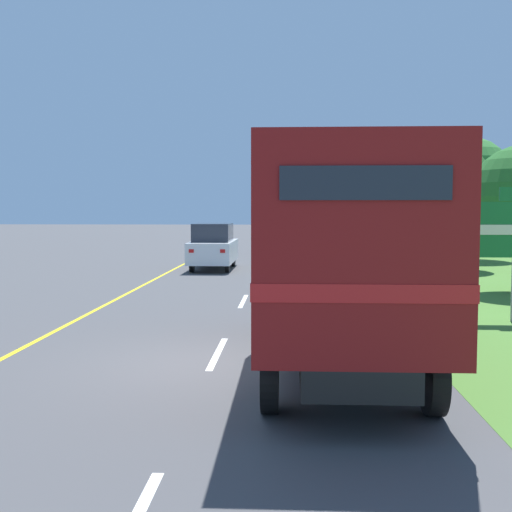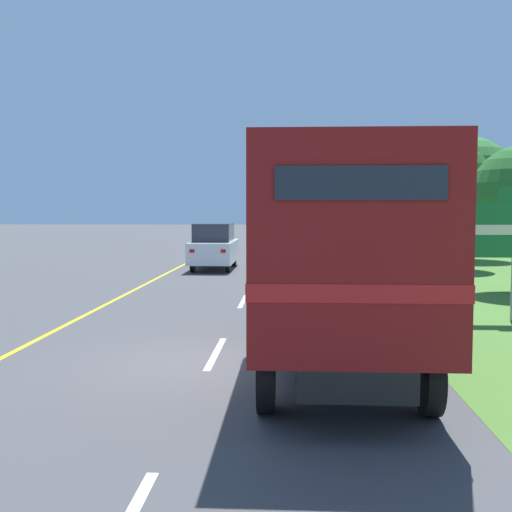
% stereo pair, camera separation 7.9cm
% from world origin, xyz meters
% --- Properties ---
extents(ground_plane, '(200.00, 200.00, 0.00)m').
position_xyz_m(ground_plane, '(0.00, 0.00, 0.00)').
color(ground_plane, '#444447').
extents(edge_line_yellow, '(0.12, 58.06, 0.01)m').
position_xyz_m(edge_line_yellow, '(-3.70, 13.41, 0.00)').
color(edge_line_yellow, yellow).
rests_on(edge_line_yellow, ground).
extents(centre_dash_near, '(0.12, 2.60, 0.01)m').
position_xyz_m(centre_dash_near, '(0.00, 0.75, 0.00)').
color(centre_dash_near, white).
rests_on(centre_dash_near, ground).
extents(centre_dash_mid_a, '(0.12, 2.60, 0.01)m').
position_xyz_m(centre_dash_mid_a, '(0.00, 7.35, 0.00)').
color(centre_dash_mid_a, white).
rests_on(centre_dash_mid_a, ground).
extents(centre_dash_mid_b, '(0.12, 2.60, 0.01)m').
position_xyz_m(centre_dash_mid_b, '(0.00, 13.95, 0.00)').
color(centre_dash_mid_b, white).
rests_on(centre_dash_mid_b, ground).
extents(centre_dash_far, '(0.12, 2.60, 0.01)m').
position_xyz_m(centre_dash_far, '(0.00, 20.55, 0.00)').
color(centre_dash_far, white).
rests_on(centre_dash_far, ground).
extents(centre_dash_farthest, '(0.12, 2.60, 0.01)m').
position_xyz_m(centre_dash_farthest, '(0.00, 27.15, 0.00)').
color(centre_dash_farthest, white).
rests_on(centre_dash_farthest, ground).
extents(horse_trailer_truck, '(2.41, 7.75, 3.45)m').
position_xyz_m(horse_trailer_truck, '(2.07, -0.26, 1.94)').
color(horse_trailer_truck, black).
rests_on(horse_trailer_truck, ground).
extents(lead_car_white, '(1.80, 4.55, 2.00)m').
position_xyz_m(lead_car_white, '(-1.98, 17.01, 1.00)').
color(lead_car_white, black).
rests_on(lead_car_white, ground).
extents(lead_car_blue_ahead, '(1.80, 3.97, 1.93)m').
position_xyz_m(lead_car_blue_ahead, '(1.84, 27.53, 0.97)').
color(lead_car_blue_ahead, black).
rests_on(lead_car_blue_ahead, ground).
extents(highway_sign, '(2.18, 0.09, 3.11)m').
position_xyz_m(highway_sign, '(5.76, 4.41, 2.03)').
color(highway_sign, '#9E9EA3').
rests_on(highway_sign, ground).
extents(roadside_tree_mid, '(3.97, 3.97, 5.49)m').
position_xyz_m(roadside_tree_mid, '(8.04, 17.52, 3.50)').
color(roadside_tree_mid, brown).
rests_on(roadside_tree_mid, ground).
extents(roadside_tree_far, '(4.35, 4.35, 6.29)m').
position_xyz_m(roadside_tree_far, '(10.47, 22.94, 4.10)').
color(roadside_tree_far, '#4C3823').
rests_on(roadside_tree_far, ground).
extents(delineator_post, '(0.08, 0.08, 0.95)m').
position_xyz_m(delineator_post, '(4.08, 2.99, 0.51)').
color(delineator_post, white).
rests_on(delineator_post, ground).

